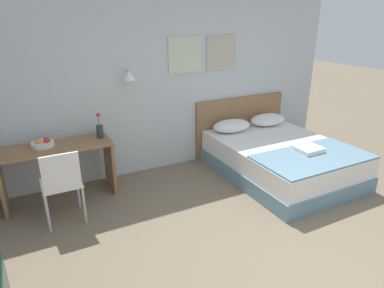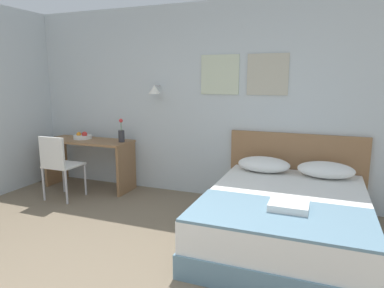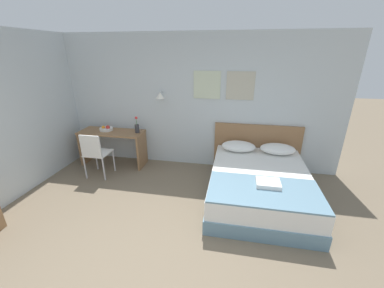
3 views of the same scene
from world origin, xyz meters
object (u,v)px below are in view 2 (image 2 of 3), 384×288
(folded_towel_near_foot, at_px, (289,206))
(fruit_bowl, at_px, (83,136))
(headboard, at_px, (295,171))
(pillow_right, at_px, (326,170))
(desk, at_px, (89,154))
(throw_blanket, at_px, (279,215))
(flower_vase, at_px, (121,134))
(pillow_left, at_px, (264,164))
(bed, at_px, (285,219))
(desk_chair, at_px, (58,162))

(folded_towel_near_foot, bearing_deg, fruit_bowl, 158.43)
(headboard, bearing_deg, pillow_right, -37.96)
(desk, distance_m, fruit_bowl, 0.28)
(throw_blanket, bearing_deg, flower_vase, 150.05)
(headboard, distance_m, fruit_bowl, 3.14)
(pillow_left, bearing_deg, folded_towel_near_foot, -71.07)
(throw_blanket, bearing_deg, fruit_bowl, 155.78)
(pillow_right, height_order, fruit_bowl, fruit_bowl)
(folded_towel_near_foot, bearing_deg, desk, 158.20)
(pillow_left, distance_m, pillow_right, 0.72)
(bed, height_order, fruit_bowl, fruit_bowl)
(throw_blanket, relative_size, fruit_bowl, 5.61)
(pillow_right, distance_m, folded_towel_near_foot, 1.27)
(flower_vase, bearing_deg, headboard, 6.33)
(flower_vase, bearing_deg, bed, -18.17)
(pillow_left, xyz_separation_m, fruit_bowl, (-2.76, 0.02, 0.18))
(bed, relative_size, throw_blanket, 1.35)
(folded_towel_near_foot, distance_m, desk_chair, 3.15)
(pillow_left, bearing_deg, throw_blanket, -75.38)
(folded_towel_near_foot, relative_size, desk, 0.25)
(desk, bearing_deg, headboard, 5.66)
(bed, relative_size, desk_chair, 2.31)
(desk_chair, bearing_deg, headboard, 16.66)
(headboard, height_order, throw_blanket, headboard)
(desk, xyz_separation_m, fruit_bowl, (-0.13, 0.04, 0.25))
(headboard, bearing_deg, fruit_bowl, -175.25)
(bed, xyz_separation_m, folded_towel_near_foot, (0.06, -0.45, 0.31))
(fruit_bowl, bearing_deg, throw_blanket, -24.22)
(headboard, distance_m, desk, 3.00)
(pillow_left, relative_size, fruit_bowl, 2.36)
(bed, relative_size, headboard, 1.22)
(desk, relative_size, fruit_bowl, 4.93)
(bed, height_order, headboard, headboard)
(folded_towel_near_foot, height_order, desk_chair, desk_chair)
(desk, relative_size, flower_vase, 3.94)
(pillow_left, relative_size, throw_blanket, 0.42)
(pillow_right, bearing_deg, pillow_left, 180.00)
(pillow_left, height_order, folded_towel_near_foot, pillow_left)
(throw_blanket, relative_size, desk_chair, 1.70)
(pillow_left, bearing_deg, fruit_bowl, 179.55)
(desk, height_order, flower_vase, flower_vase)
(pillow_left, xyz_separation_m, pillow_right, (0.72, 0.00, 0.00))
(desk, bearing_deg, fruit_bowl, 164.07)
(pillow_right, distance_m, desk_chair, 3.44)
(headboard, xyz_separation_m, throw_blanket, (-0.00, -1.66, 0.04))
(pillow_right, bearing_deg, folded_towel_near_foot, -103.48)
(throw_blanket, distance_m, desk, 3.28)
(bed, bearing_deg, fruit_bowl, 165.56)
(desk, distance_m, desk_chair, 0.61)
(pillow_left, relative_size, pillow_right, 1.00)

